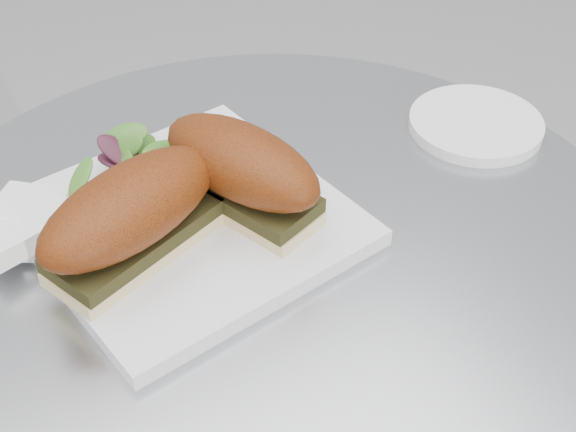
% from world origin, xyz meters
% --- Properties ---
extents(table, '(0.70, 0.70, 0.73)m').
position_xyz_m(table, '(0.00, 0.00, 0.49)').
color(table, '#A3A5AA').
rests_on(table, ground).
extents(plate, '(0.30, 0.30, 0.02)m').
position_xyz_m(plate, '(-0.05, 0.06, 0.74)').
color(plate, white).
rests_on(plate, table).
extents(sandwich_left, '(0.20, 0.14, 0.08)m').
position_xyz_m(sandwich_left, '(-0.11, 0.04, 0.79)').
color(sandwich_left, beige).
rests_on(sandwich_left, plate).
extents(sandwich_right, '(0.13, 0.18, 0.08)m').
position_xyz_m(sandwich_right, '(-0.00, 0.05, 0.79)').
color(sandwich_right, beige).
rests_on(sandwich_right, plate).
extents(salad, '(0.10, 0.10, 0.05)m').
position_xyz_m(salad, '(-0.08, 0.14, 0.77)').
color(salad, '#4C8029').
rests_on(salad, plate).
extents(napkin, '(0.12, 0.12, 0.02)m').
position_xyz_m(napkin, '(-0.17, 0.11, 0.74)').
color(napkin, white).
rests_on(napkin, table).
extents(saucer, '(0.14, 0.14, 0.01)m').
position_xyz_m(saucer, '(0.28, 0.06, 0.74)').
color(saucer, white).
rests_on(saucer, table).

